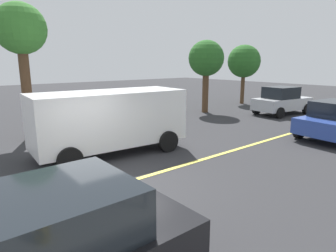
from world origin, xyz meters
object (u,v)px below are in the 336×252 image
Objects in this scene: tree_left_verge at (21,33)px; tree_centre_verge at (206,59)px; car_silver_behind_van at (282,101)px; white_van at (111,118)px; tree_right_verge at (244,62)px.

tree_left_verge is 1.21× the size of tree_centre_verge.
white_van is at bearing -178.15° from car_silver_behind_van.
tree_right_verge reaches higher than car_silver_behind_van.
tree_centre_verge is at bearing -0.49° from tree_left_verge.
tree_centre_verge is at bearing -169.46° from tree_right_verge.
tree_right_verge is at bearing 3.20° from tree_left_verge.
tree_left_verge is (-13.72, 3.65, 3.46)m from car_silver_behind_van.
car_silver_behind_van is 5.56m from tree_right_verge.
tree_centre_verge is (8.99, 3.95, 2.09)m from white_van.
tree_centre_verge is 1.01× the size of tree_right_verge.
car_silver_behind_van is 5.35m from tree_centre_verge.
tree_centre_verge is at bearing 131.08° from car_silver_behind_van.
tree_centre_verge is 5.34m from tree_right_verge.
white_van is 1.33× the size of car_silver_behind_van.
tree_right_verge is (2.15, 4.54, 2.39)m from car_silver_behind_van.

